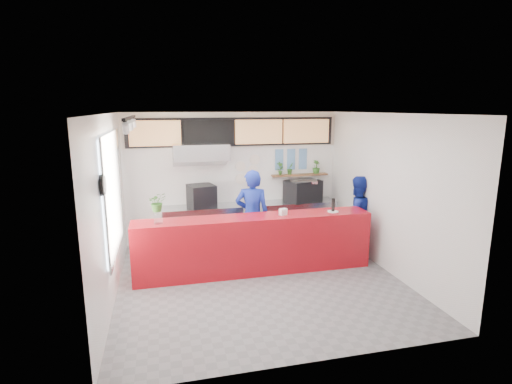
{
  "coord_description": "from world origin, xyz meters",
  "views": [
    {
      "loc": [
        -1.67,
        -6.62,
        3.09
      ],
      "look_at": [
        0.1,
        0.7,
        1.5
      ],
      "focal_mm": 28.0,
      "sensor_mm": 36.0,
      "label": 1
    }
  ],
  "objects_px": {
    "panini_oven": "(202,196)",
    "pepper_mill": "(333,205)",
    "espresso_machine": "(303,191)",
    "staff_center": "(252,216)",
    "service_counter": "(255,244)",
    "staff_right": "(356,215)"
  },
  "relations": [
    {
      "from": "panini_oven",
      "to": "pepper_mill",
      "type": "distance_m",
      "value": 3.0
    },
    {
      "from": "staff_center",
      "to": "staff_right",
      "type": "distance_m",
      "value": 2.28
    },
    {
      "from": "service_counter",
      "to": "staff_right",
      "type": "bearing_deg",
      "value": 12.56
    },
    {
      "from": "panini_oven",
      "to": "pepper_mill",
      "type": "height_order",
      "value": "panini_oven"
    },
    {
      "from": "espresso_machine",
      "to": "staff_right",
      "type": "distance_m",
      "value": 1.51
    },
    {
      "from": "panini_oven",
      "to": "staff_center",
      "type": "xyz_separation_m",
      "value": [
        0.9,
        -1.2,
        -0.2
      ]
    },
    {
      "from": "pepper_mill",
      "to": "espresso_machine",
      "type": "bearing_deg",
      "value": 88.45
    },
    {
      "from": "staff_center",
      "to": "panini_oven",
      "type": "bearing_deg",
      "value": -35.98
    },
    {
      "from": "staff_right",
      "to": "pepper_mill",
      "type": "relative_size",
      "value": 6.67
    },
    {
      "from": "service_counter",
      "to": "pepper_mill",
      "type": "height_order",
      "value": "pepper_mill"
    },
    {
      "from": "panini_oven",
      "to": "staff_center",
      "type": "bearing_deg",
      "value": -65.77
    },
    {
      "from": "espresso_machine",
      "to": "pepper_mill",
      "type": "distance_m",
      "value": 1.84
    },
    {
      "from": "service_counter",
      "to": "staff_center",
      "type": "height_order",
      "value": "staff_center"
    },
    {
      "from": "panini_oven",
      "to": "staff_center",
      "type": "height_order",
      "value": "staff_center"
    },
    {
      "from": "panini_oven",
      "to": "service_counter",
      "type": "bearing_deg",
      "value": -78.6
    },
    {
      "from": "service_counter",
      "to": "pepper_mill",
      "type": "xyz_separation_m",
      "value": [
        1.57,
        -0.04,
        0.69
      ]
    },
    {
      "from": "service_counter",
      "to": "espresso_machine",
      "type": "bearing_deg",
      "value": 48.08
    },
    {
      "from": "espresso_machine",
      "to": "staff_center",
      "type": "xyz_separation_m",
      "value": [
        -1.52,
        -1.2,
        -0.21
      ]
    },
    {
      "from": "service_counter",
      "to": "panini_oven",
      "type": "bearing_deg",
      "value": 114.05
    },
    {
      "from": "service_counter",
      "to": "panini_oven",
      "type": "distance_m",
      "value": 2.06
    },
    {
      "from": "panini_oven",
      "to": "staff_center",
      "type": "distance_m",
      "value": 1.51
    },
    {
      "from": "staff_right",
      "to": "pepper_mill",
      "type": "bearing_deg",
      "value": 33.33
    }
  ]
}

